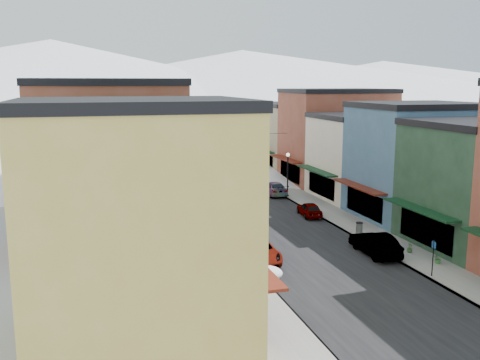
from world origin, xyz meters
TOP-DOWN VIEW (x-y plane):
  - ground at (0.00, 0.00)m, footprint 600.00×600.00m
  - road at (0.00, 60.00)m, footprint 10.00×160.00m
  - sidewalk_left at (-6.60, 60.00)m, footprint 3.20×160.00m
  - sidewalk_right at (6.60, 60.00)m, footprint 3.20×160.00m
  - curb_left at (-5.05, 60.00)m, footprint 0.10×160.00m
  - curb_right at (5.05, 60.00)m, footprint 0.10×160.00m
  - bldg_l_yellow at (-13.19, 4.00)m, footprint 11.30×8.70m
  - bldg_l_cream at (-13.19, 12.50)m, footprint 11.30×8.20m
  - bldg_l_brick_near at (-13.69, 20.50)m, footprint 12.30×8.20m
  - bldg_l_grayblue at (-13.19, 29.00)m, footprint 11.30×9.20m
  - bldg_l_brick_far at (-14.19, 38.00)m, footprint 13.30×9.20m
  - bldg_l_tan at (-13.19, 48.00)m, footprint 11.30×11.20m
  - bldg_r_blue at (13.19, 21.00)m, footprint 11.30×9.20m
  - bldg_r_cream at (13.69, 30.00)m, footprint 12.30×9.20m
  - bldg_r_brick_far at (14.19, 39.00)m, footprint 13.30×9.20m
  - bldg_r_tan at (13.19, 49.00)m, footprint 11.30×11.20m
  - distant_blocks at (0.00, 83.00)m, footprint 34.00×55.00m
  - mountain_ridge at (-19.47, 277.18)m, footprint 670.00×340.00m
  - overhead_cables at (0.00, 47.50)m, footprint 16.40×15.04m
  - car_white_suv at (-4.30, 13.46)m, footprint 2.91×5.78m
  - car_silver_sedan at (-3.68, 22.56)m, footprint 2.50×5.10m
  - car_dark_hatch at (-3.50, 24.59)m, footprint 1.82×4.60m
  - car_silver_wagon at (-4.28, 49.97)m, footprint 2.73×5.94m
  - car_green_sedan at (4.30, 12.32)m, footprint 1.88×5.04m
  - car_gray_suv at (4.29, 24.03)m, footprint 1.97×4.06m
  - car_black_sedan at (4.30, 34.07)m, footprint 2.07×5.07m
  - car_lane_silver at (-0.75, 50.33)m, footprint 2.06×4.46m
  - car_lane_white at (1.65, 69.21)m, footprint 3.05×5.49m
  - parking_sign at (5.37, 7.13)m, footprint 0.09×0.32m
  - trash_can at (5.59, 16.97)m, footprint 0.57×0.57m
  - streetlamp_near at (5.38, 32.48)m, footprint 0.39×0.39m
  - streetlamp_far at (5.83, 55.00)m, footprint 0.39×0.39m
  - planter_near at (7.21, 9.04)m, footprint 0.68×0.61m
  - planter_far at (6.72, 11.63)m, footprint 0.52×0.52m
  - snow_pile_near at (-4.88, 9.73)m, footprint 2.15×2.52m
  - snow_pile_mid at (-4.60, 18.01)m, footprint 2.65×2.83m
  - snow_pile_far at (-4.28, 40.33)m, footprint 2.53×2.76m

SIDE VIEW (x-z plane):
  - ground at x=0.00m, z-range 0.00..0.00m
  - road at x=0.00m, z-range 0.00..0.01m
  - sidewalk_left at x=-6.60m, z-range 0.00..0.15m
  - sidewalk_right at x=6.60m, z-range 0.00..0.15m
  - curb_left at x=-5.05m, z-range 0.00..0.15m
  - curb_right at x=5.05m, z-range 0.00..0.15m
  - snow_pile_near at x=-4.88m, z-range -0.02..0.89m
  - planter_near at x=7.21m, z-range 0.15..0.84m
  - planter_far at x=6.72m, z-range 0.15..0.84m
  - snow_pile_far at x=-4.28m, z-range -0.02..1.05m
  - snow_pile_mid at x=-4.60m, z-range -0.02..1.10m
  - trash_can at x=5.59m, z-range 0.16..1.12m
  - car_gray_suv at x=4.29m, z-range 0.00..1.33m
  - car_lane_white at x=1.65m, z-range 0.00..1.45m
  - car_black_sedan at x=4.30m, z-range 0.00..1.47m
  - car_lane_silver at x=-0.75m, z-range 0.00..1.48m
  - car_dark_hatch at x=-3.50m, z-range 0.00..1.49m
  - car_white_suv at x=-4.30m, z-range 0.00..1.57m
  - car_green_sedan at x=4.30m, z-range 0.00..1.65m
  - car_silver_sedan at x=-3.68m, z-range 0.00..1.67m
  - car_silver_wagon at x=-4.28m, z-range 0.00..1.68m
  - parking_sign at x=5.37m, z-range 0.35..2.70m
  - streetlamp_near at x=5.38m, z-range 0.76..5.43m
  - streetlamp_far at x=5.83m, z-range 0.77..5.51m
  - distant_blocks at x=0.00m, z-range 0.00..8.00m
  - bldg_r_cream at x=13.69m, z-range 0.01..9.01m
  - bldg_l_grayblue at x=-13.19m, z-range 0.01..9.01m
  - bldg_r_tan at x=13.19m, z-range 0.01..9.51m
  - bldg_l_cream at x=-13.19m, z-range 0.01..9.51m
  - bldg_l_tan at x=-13.19m, z-range 0.01..10.01m
  - bldg_r_blue at x=13.19m, z-range 0.01..10.51m
  - bldg_l_brick_far at x=-14.19m, z-range 0.01..11.01m
  - bldg_r_brick_far at x=14.19m, z-range 0.01..11.51m
  - bldg_l_yellow at x=-13.19m, z-range 0.01..11.51m
  - overhead_cables at x=0.00m, z-range 6.18..6.22m
  - bldg_l_brick_near at x=-13.69m, z-range 0.01..12.51m
  - mountain_ridge at x=-19.47m, z-range -2.64..31.36m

